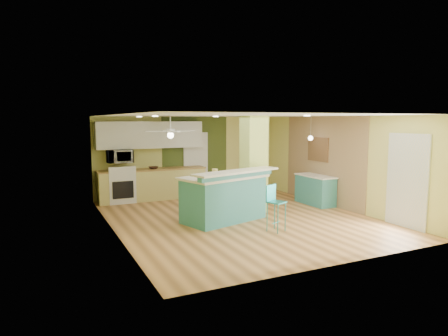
{
  "coord_description": "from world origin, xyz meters",
  "views": [
    {
      "loc": [
        -4.46,
        -8.45,
        2.39
      ],
      "look_at": [
        -0.25,
        0.4,
        1.21
      ],
      "focal_mm": 32.0,
      "sensor_mm": 36.0,
      "label": 1
    }
  ],
  "objects_px": {
    "peninsula": "(224,197)",
    "bar_stool": "(274,200)",
    "fruit_bowl": "(153,168)",
    "canister": "(215,173)",
    "side_counter": "(315,190)"
  },
  "relations": [
    {
      "from": "bar_stool",
      "to": "side_counter",
      "type": "height_order",
      "value": "bar_stool"
    },
    {
      "from": "side_counter",
      "to": "fruit_bowl",
      "type": "height_order",
      "value": "fruit_bowl"
    },
    {
      "from": "peninsula",
      "to": "side_counter",
      "type": "height_order",
      "value": "peninsula"
    },
    {
      "from": "peninsula",
      "to": "fruit_bowl",
      "type": "height_order",
      "value": "peninsula"
    },
    {
      "from": "fruit_bowl",
      "to": "canister",
      "type": "relative_size",
      "value": 1.49
    },
    {
      "from": "peninsula",
      "to": "fruit_bowl",
      "type": "xyz_separation_m",
      "value": [
        -0.83,
        3.17,
        0.4
      ]
    },
    {
      "from": "side_counter",
      "to": "canister",
      "type": "relative_size",
      "value": 6.87
    },
    {
      "from": "peninsula",
      "to": "bar_stool",
      "type": "height_order",
      "value": "peninsula"
    },
    {
      "from": "peninsula",
      "to": "fruit_bowl",
      "type": "bearing_deg",
      "value": 87.92
    },
    {
      "from": "bar_stool",
      "to": "side_counter",
      "type": "xyz_separation_m",
      "value": [
        2.56,
        1.83,
        -0.25
      ]
    },
    {
      "from": "bar_stool",
      "to": "fruit_bowl",
      "type": "distance_m",
      "value": 4.66
    },
    {
      "from": "peninsula",
      "to": "fruit_bowl",
      "type": "distance_m",
      "value": 3.3
    },
    {
      "from": "fruit_bowl",
      "to": "peninsula",
      "type": "bearing_deg",
      "value": -75.3
    },
    {
      "from": "canister",
      "to": "side_counter",
      "type": "bearing_deg",
      "value": 10.8
    },
    {
      "from": "canister",
      "to": "fruit_bowl",
      "type": "bearing_deg",
      "value": 99.74
    }
  ]
}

